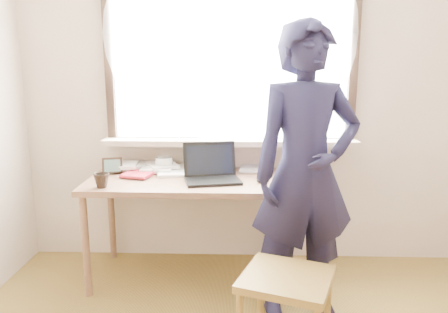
{
  "coord_description": "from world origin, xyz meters",
  "views": [
    {
      "loc": [
        -0.13,
        -1.24,
        1.49
      ],
      "look_at": [
        -0.21,
        0.95,
        1.02
      ],
      "focal_mm": 35.0,
      "sensor_mm": 36.0,
      "label": 1
    }
  ],
  "objects_px": {
    "work_chair": "(286,288)",
    "person": "(306,173)",
    "laptop": "(211,172)",
    "desk": "(187,189)",
    "mug_dark": "(101,180)",
    "mug_white": "(164,164)"
  },
  "relations": [
    {
      "from": "desk",
      "to": "mug_dark",
      "type": "distance_m",
      "value": 0.58
    },
    {
      "from": "laptop",
      "to": "person",
      "type": "xyz_separation_m",
      "value": [
        0.57,
        -0.37,
        0.09
      ]
    },
    {
      "from": "desk",
      "to": "laptop",
      "type": "height_order",
      "value": "laptop"
    },
    {
      "from": "work_chair",
      "to": "laptop",
      "type": "bearing_deg",
      "value": 118.15
    },
    {
      "from": "desk",
      "to": "person",
      "type": "xyz_separation_m",
      "value": [
        0.74,
        -0.4,
        0.22
      ]
    },
    {
      "from": "mug_white",
      "to": "work_chair",
      "type": "relative_size",
      "value": 0.23
    },
    {
      "from": "mug_white",
      "to": "mug_dark",
      "type": "xyz_separation_m",
      "value": [
        -0.32,
        -0.45,
        -0.0
      ]
    },
    {
      "from": "mug_dark",
      "to": "work_chair",
      "type": "relative_size",
      "value": 0.18
    },
    {
      "from": "laptop",
      "to": "mug_white",
      "type": "xyz_separation_m",
      "value": [
        -0.36,
        0.24,
        -0.01
      ]
    },
    {
      "from": "laptop",
      "to": "mug_dark",
      "type": "xyz_separation_m",
      "value": [
        -0.68,
        -0.21,
        -0.01
      ]
    },
    {
      "from": "desk",
      "to": "mug_white",
      "type": "bearing_deg",
      "value": 132.28
    },
    {
      "from": "work_chair",
      "to": "person",
      "type": "relative_size",
      "value": 0.32
    },
    {
      "from": "work_chair",
      "to": "person",
      "type": "height_order",
      "value": "person"
    },
    {
      "from": "work_chair",
      "to": "desk",
      "type": "bearing_deg",
      "value": 125.63
    },
    {
      "from": "desk",
      "to": "person",
      "type": "height_order",
      "value": "person"
    },
    {
      "from": "work_chair",
      "to": "mug_dark",
      "type": "bearing_deg",
      "value": 151.88
    },
    {
      "from": "mug_dark",
      "to": "person",
      "type": "height_order",
      "value": "person"
    },
    {
      "from": "desk",
      "to": "person",
      "type": "bearing_deg",
      "value": -28.53
    },
    {
      "from": "laptop",
      "to": "mug_dark",
      "type": "bearing_deg",
      "value": -162.97
    },
    {
      "from": "desk",
      "to": "work_chair",
      "type": "xyz_separation_m",
      "value": [
        0.6,
        -0.83,
        -0.27
      ]
    },
    {
      "from": "mug_white",
      "to": "mug_dark",
      "type": "height_order",
      "value": "mug_white"
    },
    {
      "from": "desk",
      "to": "mug_dark",
      "type": "xyz_separation_m",
      "value": [
        -0.52,
        -0.24,
        0.12
      ]
    }
  ]
}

